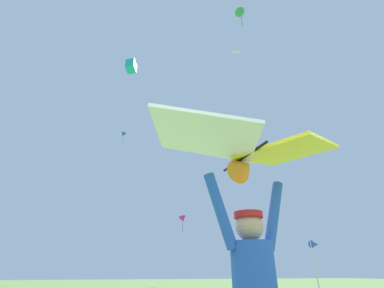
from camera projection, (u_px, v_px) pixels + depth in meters
name	position (u px, v px, depth m)	size (l,w,h in m)	color
held_stunt_kite	(247.00, 150.00, 2.42)	(1.96, 1.10, 0.42)	black
distant_kite_blue_low_left	(123.00, 134.00, 39.79)	(0.92, 0.85, 1.74)	blue
distant_kite_white_mid_right	(236.00, 52.00, 26.59)	(0.83, 0.76, 0.50)	white
distant_kite_green_low_right	(241.00, 14.00, 20.87)	(1.12, 1.21, 1.92)	green
distant_kite_magenta_high_right	(183.00, 219.00, 30.66)	(0.96, 0.90, 1.93)	#DB2393
distant_kite_teal_overhead_distant	(131.00, 66.00, 18.77)	(0.85, 1.10, 1.22)	#19B2AD
marker_flag	(315.00, 250.00, 8.29)	(0.30, 0.24, 2.09)	silver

